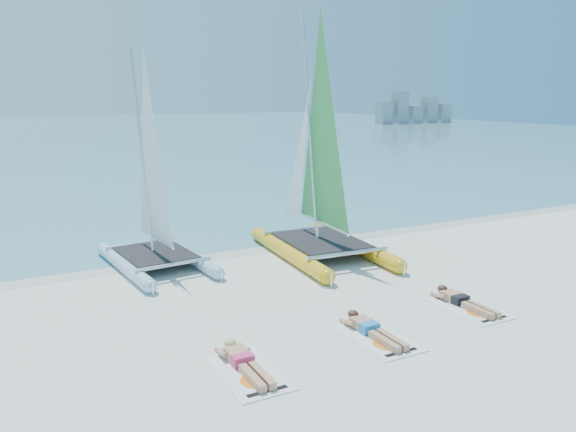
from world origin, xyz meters
name	(u,v)px	position (x,y,z in m)	size (l,w,h in m)	color
ground	(340,310)	(0.00, 0.00, 0.00)	(140.00, 140.00, 0.00)	silver
sea	(53,133)	(0.00, 63.00, 0.01)	(140.00, 115.00, 0.01)	#67ACA7
wet_sand_strip	(241,249)	(0.00, 5.50, 0.00)	(140.00, 1.40, 0.01)	beige
distant_skyline	(413,111)	(53.71, 62.00, 1.94)	(14.00, 2.00, 5.00)	#949DA2
catamaran_blue	(152,201)	(-2.73, 5.12, 1.82)	(2.58, 4.66, 6.09)	#A6CCDB
catamaran_yellow	(314,175)	(1.87, 4.39, 2.30)	(2.88, 5.81, 7.30)	yellow
towel_a	(248,372)	(-2.90, -1.65, 0.01)	(1.00, 1.85, 0.02)	silver
sunbather_a	(244,361)	(-2.90, -1.45, 0.12)	(0.37, 1.73, 0.26)	tan
towel_b	(376,337)	(-0.14, -1.54, 0.01)	(1.00, 1.85, 0.02)	silver
sunbather_b	(371,328)	(-0.14, -1.35, 0.12)	(0.37, 1.73, 0.26)	tan
towel_c	(468,308)	(2.57, -1.21, 0.01)	(1.00, 1.85, 0.02)	silver
sunbather_c	(462,300)	(2.57, -1.02, 0.12)	(0.37, 1.73, 0.26)	tan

